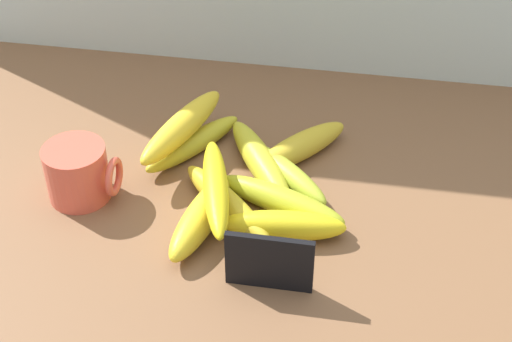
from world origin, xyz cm
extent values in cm
cube|color=brown|center=(0.00, 0.00, 1.50)|extent=(110.00, 76.00, 3.00)
cube|color=black|center=(7.76, -14.13, 7.20)|extent=(11.00, 0.80, 8.40)
cube|color=#8D603F|center=(7.76, -13.33, 3.30)|extent=(9.90, 1.20, 0.60)
cylinder|color=#E35743|center=(-21.57, -1.34, 7.11)|extent=(8.86, 8.86, 8.23)
torus|color=#E35743|center=(-16.14, -1.34, 7.11)|extent=(1.00, 5.61, 5.61)
ellipsoid|color=gold|center=(-7.82, 11.00, 4.73)|extent=(13.42, 17.35, 3.46)
ellipsoid|color=gold|center=(0.13, -1.83, 4.87)|extent=(16.69, 16.50, 3.74)
ellipsoid|color=gold|center=(3.01, 8.01, 5.04)|extent=(14.18, 19.80, 4.08)
ellipsoid|color=yellow|center=(8.28, -5.06, 5.06)|extent=(17.20, 5.89, 4.13)
ellipsoid|color=gold|center=(8.38, 12.48, 5.06)|extent=(14.85, 16.02, 4.12)
ellipsoid|color=#ADBC30|center=(6.97, 6.31, 4.80)|extent=(15.36, 14.53, 3.60)
ellipsoid|color=yellow|center=(-2.93, -5.52, 5.19)|extent=(7.79, 17.87, 4.39)
ellipsoid|color=#ACB627|center=(7.29, -0.17, 4.95)|extent=(19.55, 10.28, 3.89)
ellipsoid|color=yellow|center=(-1.32, -2.77, 8.43)|extent=(8.51, 20.33, 3.39)
ellipsoid|color=yellow|center=(-9.14, 10.02, 8.50)|extent=(10.65, 20.66, 4.07)
camera|label=1|loc=(17.09, -79.09, 75.55)|focal=53.83mm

